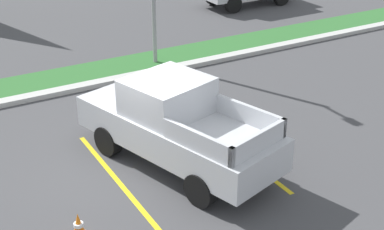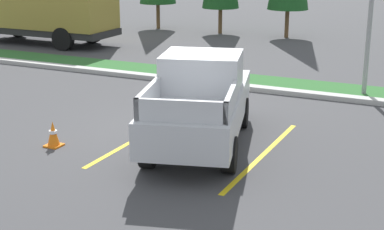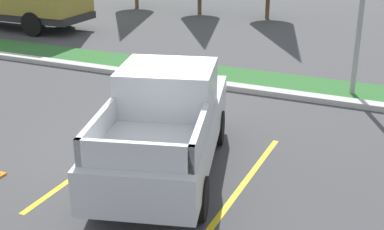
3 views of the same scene
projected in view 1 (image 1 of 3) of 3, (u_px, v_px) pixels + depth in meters
name	position (u px, v px, depth m)	size (l,w,h in m)	color
ground_plane	(138.00, 163.00, 13.17)	(120.00, 120.00, 0.00)	#424244
parking_line_near	(118.00, 181.00, 12.47)	(0.12, 4.80, 0.01)	yellow
parking_line_far	(231.00, 147.00, 13.86)	(0.12, 4.80, 0.01)	yellow
curb_strip	(69.00, 89.00, 17.03)	(56.00, 0.40, 0.15)	#B2B2AD
grass_median	(59.00, 79.00, 17.90)	(56.00, 1.80, 0.06)	#2D662D
pickup_truck_main	(175.00, 124.00, 12.74)	(3.27, 5.54, 2.10)	black
traffic_cone	(79.00, 227.00, 10.49)	(0.36, 0.36, 0.60)	orange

